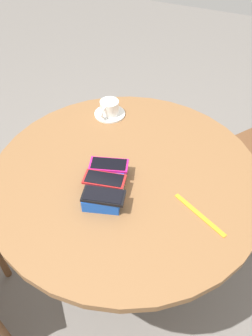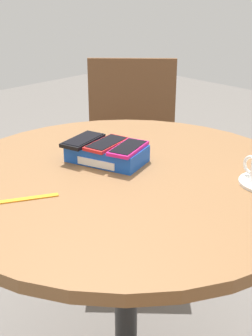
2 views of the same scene
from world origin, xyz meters
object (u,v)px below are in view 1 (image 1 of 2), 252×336
object	(u,v)px
saucer	(110,114)
coffee_cup	(109,107)
round_table	(126,191)
phone_red	(104,179)
lanyard_strap	(199,215)
phone_black	(102,195)
phone_box	(106,185)
phone_magenta	(109,165)

from	to	relation	value
saucer	coffee_cup	size ratio (longest dim) A/B	1.20
round_table	phone_red	xyz separation A→B (m)	(-0.11, 0.03, 0.16)
lanyard_strap	saucer	bearing A→B (deg)	53.85
phone_black	phone_red	size ratio (longest dim) A/B	0.99
phone_box	coffee_cup	xyz separation A→B (m)	(0.40, 0.19, 0.02)
phone_red	saucer	xyz separation A→B (m)	(0.41, 0.18, -0.05)
phone_red	lanyard_strap	size ratio (longest dim) A/B	0.71
phone_magenta	phone_red	bearing A→B (deg)	-165.84
phone_magenta	lanyard_strap	xyz separation A→B (m)	(-0.04, -0.35, -0.05)
phone_black	lanyard_strap	size ratio (longest dim) A/B	0.70
round_table	phone_black	world-z (taller)	phone_black
round_table	coffee_cup	xyz separation A→B (m)	(0.30, 0.22, 0.15)
phone_magenta	coffee_cup	size ratio (longest dim) A/B	1.34
round_table	phone_box	size ratio (longest dim) A/B	4.17
saucer	phone_black	bearing A→B (deg)	-156.15
phone_box	phone_red	bearing A→B (deg)	140.55
round_table	phone_red	bearing A→B (deg)	164.02
phone_red	phone_black	bearing A→B (deg)	-158.26
lanyard_strap	phone_magenta	bearing A→B (deg)	83.54
lanyard_strap	coffee_cup	bearing A→B (deg)	54.04
phone_box	coffee_cup	distance (m)	0.44
phone_box	phone_magenta	bearing A→B (deg)	16.16
phone_black	coffee_cup	distance (m)	0.52
phone_magenta	coffee_cup	world-z (taller)	coffee_cup
phone_red	lanyard_strap	xyz separation A→B (m)	(0.03, -0.33, -0.05)
phone_red	coffee_cup	xyz separation A→B (m)	(0.41, 0.18, -0.01)
phone_magenta	saucer	distance (m)	0.38
round_table	saucer	bearing A→B (deg)	35.83
phone_red	saucer	world-z (taller)	phone_red
round_table	phone_magenta	bearing A→B (deg)	129.54
round_table	phone_black	xyz separation A→B (m)	(-0.18, 0.00, 0.16)
phone_black	phone_red	bearing A→B (deg)	21.74
coffee_cup	lanyard_strap	xyz separation A→B (m)	(-0.38, -0.52, -0.04)
phone_red	phone_magenta	xyz separation A→B (m)	(0.07, 0.02, 0.00)
saucer	coffee_cup	distance (m)	0.04
phone_box	phone_red	xyz separation A→B (m)	(-0.00, 0.00, 0.03)
lanyard_strap	phone_box	bearing A→B (deg)	94.75
round_table	phone_red	size ratio (longest dim) A/B	6.58
phone_box	phone_magenta	xyz separation A→B (m)	(0.07, 0.02, 0.03)
phone_box	lanyard_strap	bearing A→B (deg)	-85.25
phone_black	lanyard_strap	bearing A→B (deg)	-72.35
phone_magenta	phone_box	bearing A→B (deg)	-163.84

